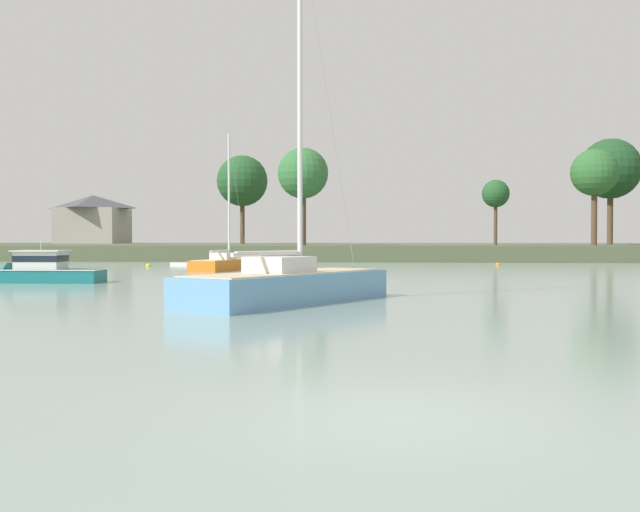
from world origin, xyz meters
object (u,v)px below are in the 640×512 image
(dinghy_grey, at_px, (340,273))
(mooring_buoy_orange, at_px, (498,265))
(sailboat_orange, at_px, (225,267))
(sailboat_skyblue, at_px, (287,295))
(mooring_buoy_yellow, at_px, (148,266))
(cruiser_teal, at_px, (34,275))
(dinghy_white, at_px, (190,264))

(dinghy_grey, distance_m, mooring_buoy_orange, 23.04)
(sailboat_orange, relative_size, sailboat_skyblue, 0.73)
(sailboat_orange, distance_m, mooring_buoy_yellow, 10.38)
(dinghy_grey, relative_size, mooring_buoy_yellow, 7.71)
(sailboat_skyblue, relative_size, cruiser_teal, 2.21)
(sailboat_orange, xyz_separation_m, mooring_buoy_orange, (22.03, 11.89, -0.17))
(dinghy_white, distance_m, sailboat_skyblue, 39.47)
(cruiser_teal, xyz_separation_m, mooring_buoy_orange, (28.94, 28.57, -0.34))
(dinghy_white, bearing_deg, mooring_buoy_yellow, -144.21)
(cruiser_teal, xyz_separation_m, mooring_buoy_yellow, (-1.07, 23.32, -0.34))
(sailboat_orange, bearing_deg, cruiser_teal, -112.49)
(dinghy_grey, xyz_separation_m, mooring_buoy_yellow, (-16.92, 13.71, -0.07))
(mooring_buoy_orange, bearing_deg, cruiser_teal, -135.37)
(sailboat_skyblue, relative_size, mooring_buoy_yellow, 33.50)
(dinghy_grey, height_order, mooring_buoy_orange, dinghy_grey)
(sailboat_skyblue, bearing_deg, mooring_buoy_orange, 70.98)
(sailboat_skyblue, height_order, cruiser_teal, sailboat_skyblue)
(mooring_buoy_yellow, bearing_deg, dinghy_grey, -39.01)
(sailboat_orange, distance_m, cruiser_teal, 18.06)
(dinghy_grey, xyz_separation_m, cruiser_teal, (-15.85, -9.61, 0.27))
(dinghy_white, xyz_separation_m, dinghy_grey, (13.90, -15.89, -0.01))
(dinghy_grey, bearing_deg, sailboat_skyblue, -92.16)
(sailboat_orange, xyz_separation_m, dinghy_grey, (8.94, -7.07, -0.10))
(dinghy_white, xyz_separation_m, mooring_buoy_orange, (26.99, 3.07, -0.08))
(sailboat_orange, relative_size, dinghy_grey, 3.19)
(dinghy_white, bearing_deg, sailboat_orange, -60.63)
(cruiser_teal, relative_size, mooring_buoy_orange, 15.57)
(mooring_buoy_orange, bearing_deg, dinghy_grey, -124.63)
(sailboat_orange, bearing_deg, mooring_buoy_yellow, 140.25)
(dinghy_white, relative_size, sailboat_orange, 0.31)
(mooring_buoy_yellow, bearing_deg, dinghy_white, 35.79)
(sailboat_orange, relative_size, cruiser_teal, 1.62)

